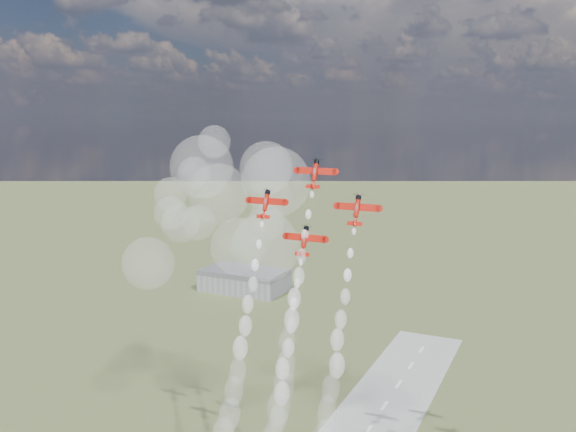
% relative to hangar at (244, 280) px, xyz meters
% --- Properties ---
extents(hangar, '(50.00, 28.00, 13.00)m').
position_rel_hangar_xyz_m(hangar, '(0.00, 0.00, 0.00)').
color(hangar, gray).
rests_on(hangar, ground).
extents(plane_lead, '(10.70, 4.91, 7.28)m').
position_rel_hangar_xyz_m(plane_lead, '(117.95, -173.44, 84.28)').
color(plane_lead, '#B91409').
rests_on(plane_lead, ground).
extents(plane_left, '(10.70, 4.91, 7.28)m').
position_rel_hangar_xyz_m(plane_left, '(105.66, -176.66, 76.30)').
color(plane_left, '#B91409').
rests_on(plane_left, ground).
extents(plane_right, '(10.70, 4.91, 7.28)m').
position_rel_hangar_xyz_m(plane_right, '(130.24, -176.66, 76.30)').
color(plane_right, '#B91409').
rests_on(plane_right, ground).
extents(plane_slot, '(10.70, 4.91, 7.28)m').
position_rel_hangar_xyz_m(plane_slot, '(117.95, -179.88, 68.32)').
color(plane_slot, '#B91409').
rests_on(plane_slot, ground).
extents(smoke_trail_lead, '(5.39, 22.14, 51.44)m').
position_rel_hangar_xyz_m(smoke_trail_lead, '(117.94, -190.58, 41.03)').
color(smoke_trail_lead, white).
rests_on(smoke_trail_lead, plane_lead).
extents(smoke_trail_left, '(5.60, 23.04, 51.21)m').
position_rel_hangar_xyz_m(smoke_trail_left, '(105.60, -194.27, 33.12)').
color(smoke_trail_left, white).
rests_on(smoke_trail_left, plane_left).
extents(smoke_trail_right, '(5.40, 22.11, 51.40)m').
position_rel_hangar_xyz_m(smoke_trail_right, '(130.12, -193.89, 32.98)').
color(smoke_trail_right, white).
rests_on(smoke_trail_right, plane_right).
extents(drifted_smoke_cloud, '(63.42, 37.65, 50.62)m').
position_rel_hangar_xyz_m(drifted_smoke_cloud, '(82.17, -155.85, 70.30)').
color(drifted_smoke_cloud, white).
rests_on(drifted_smoke_cloud, ground).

